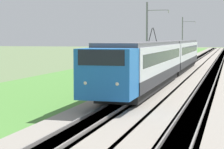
{
  "coord_description": "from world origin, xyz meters",
  "views": [
    {
      "loc": [
        -4.29,
        -5.94,
        4.0
      ],
      "look_at": [
        17.57,
        0.0,
        2.13
      ],
      "focal_mm": 70.0,
      "sensor_mm": 36.0,
      "label": 1
    }
  ],
  "objects": [
    {
      "name": "track_adjacent",
      "position": [
        50.0,
        -4.21,
        0.16
      ],
      "size": [
        240.0,
        1.57,
        0.45
      ],
      "color": "#4C4238",
      "rests_on": "ground"
    },
    {
      "name": "track_main",
      "position": [
        50.0,
        0.0,
        0.16
      ],
      "size": [
        240.0,
        1.57,
        0.45
      ],
      "color": "#4C4238",
      "rests_on": "ground"
    },
    {
      "name": "catenary_mast_far",
      "position": [
        80.83,
        3.02,
        4.2
      ],
      "size": [
        0.22,
        2.56,
        8.13
      ],
      "color": "slate",
      "rests_on": "ground"
    },
    {
      "name": "ballast_main",
      "position": [
        50.0,
        0.0,
        0.15
      ],
      "size": [
        240.0,
        4.4,
        0.3
      ],
      "color": "gray",
      "rests_on": "ground"
    },
    {
      "name": "ballast_adjacent",
      "position": [
        50.0,
        -4.21,
        0.15
      ],
      "size": [
        240.0,
        4.4,
        0.3
      ],
      "color": "gray",
      "rests_on": "ground"
    },
    {
      "name": "grass_verge",
      "position": [
        50.0,
        6.74,
        0.06
      ],
      "size": [
        240.0,
        13.57,
        0.12
      ],
      "color": "#4C8438",
      "rests_on": "ground"
    },
    {
      "name": "catenary_mast_mid",
      "position": [
        43.79,
        3.02,
        4.15
      ],
      "size": [
        0.22,
        2.56,
        8.01
      ],
      "color": "slate",
      "rests_on": "ground"
    },
    {
      "name": "passenger_train",
      "position": [
        36.89,
        0.0,
        2.25
      ],
      "size": [
        42.13,
        2.92,
        4.85
      ],
      "rotation": [
        0.0,
        0.0,
        3.14
      ],
      "color": "blue",
      "rests_on": "ground"
    }
  ]
}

